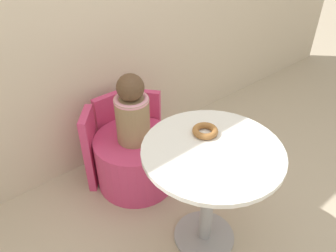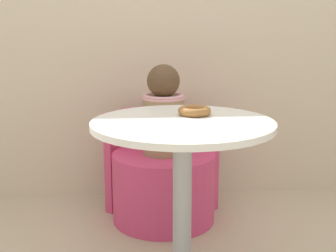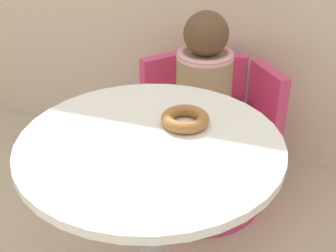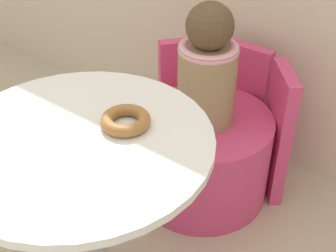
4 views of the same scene
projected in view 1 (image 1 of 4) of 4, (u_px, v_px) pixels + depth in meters
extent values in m
plane|color=#B7A88E|center=(206.00, 242.00, 1.98)|extent=(12.00, 12.00, 0.00)
cylinder|color=#99999E|center=(204.00, 236.00, 2.00)|extent=(0.36, 0.36, 0.02)
cylinder|color=#99999E|center=(208.00, 198.00, 1.81)|extent=(0.08, 0.08, 0.65)
cylinder|color=white|center=(213.00, 151.00, 1.61)|extent=(0.71, 0.71, 0.02)
cylinder|color=#D13D70|center=(136.00, 160.00, 2.30)|extent=(0.55, 0.55, 0.38)
cube|color=#D13D70|center=(112.00, 129.00, 2.43)|extent=(0.24, 0.05, 0.58)
cube|color=#D13D70|center=(145.00, 124.00, 2.48)|extent=(0.19, 0.21, 0.58)
cube|color=#D13D70|center=(91.00, 149.00, 2.24)|extent=(0.19, 0.21, 0.58)
cylinder|color=#937A56|center=(133.00, 120.00, 2.10)|extent=(0.22, 0.22, 0.31)
torus|color=pink|center=(131.00, 100.00, 2.01)|extent=(0.22, 0.22, 0.04)
sphere|color=brown|center=(130.00, 88.00, 1.96)|extent=(0.17, 0.17, 0.17)
torus|color=#9E6633|center=(205.00, 131.00, 1.70)|extent=(0.14, 0.14, 0.03)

